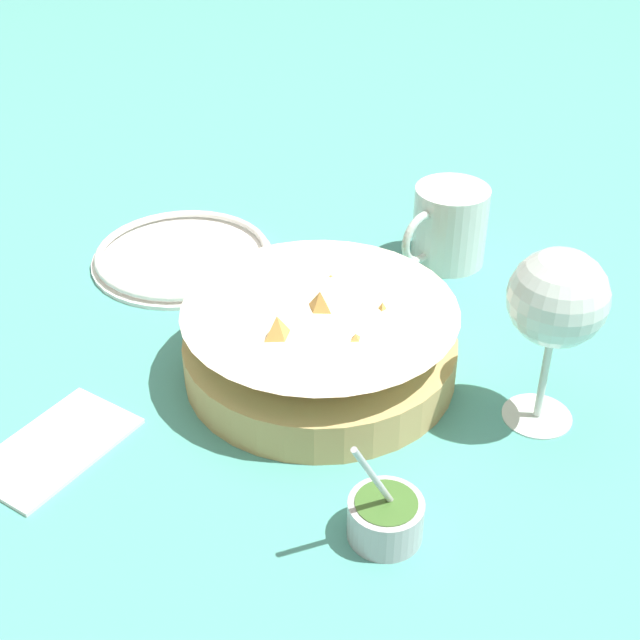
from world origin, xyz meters
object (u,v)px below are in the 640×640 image
at_px(food_basket, 321,344).
at_px(wine_glass, 557,303).
at_px(side_plate, 183,255).
at_px(sauce_cup, 385,517).
at_px(beer_mug, 449,228).

relative_size(food_basket, wine_glass, 1.52).
bearing_deg(wine_glass, side_plate, -80.63).
height_order(food_basket, side_plate, food_basket).
distance_m(sauce_cup, side_plate, 0.47).
xyz_separation_m(food_basket, wine_glass, (-0.10, 0.18, 0.09)).
height_order(wine_glass, beer_mug, wine_glass).
height_order(food_basket, wine_glass, wine_glass).
bearing_deg(side_plate, beer_mug, 137.40).
distance_m(food_basket, sauce_cup, 0.21).
bearing_deg(sauce_cup, side_plate, -106.08).
bearing_deg(food_basket, sauce_cup, 60.74).
bearing_deg(food_basket, beer_mug, -167.18).
bearing_deg(wine_glass, food_basket, -61.20).
height_order(beer_mug, side_plate, beer_mug).
xyz_separation_m(food_basket, side_plate, (-0.03, -0.26, -0.03)).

